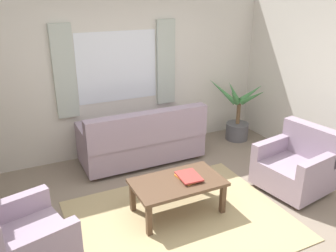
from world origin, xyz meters
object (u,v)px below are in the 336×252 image
armchair_right (297,165)px  potted_plant (237,119)px  armchair_left (17,244)px  couch (143,141)px  coffee_table (178,185)px  book_stack_on_table (189,177)px

armchair_right → potted_plant: potted_plant is taller
armchair_right → potted_plant: 1.79m
armchair_left → couch: bearing=-63.1°
armchair_left → coffee_table: size_ratio=0.92×
armchair_right → book_stack_on_table: armchair_right is taller
book_stack_on_table → potted_plant: (1.88, 1.56, -0.06)m
armchair_left → armchair_right: 3.54m
book_stack_on_table → coffee_table: bearing=178.2°
book_stack_on_table → potted_plant: size_ratio=0.30×
armchair_left → armchair_right: bearing=-103.4°
armchair_left → book_stack_on_table: size_ratio=2.98×
armchair_right → coffee_table: armchair_right is taller
armchair_left → book_stack_on_table: (1.97, 0.25, 0.11)m
book_stack_on_table → armchair_left: bearing=-172.8°
coffee_table → potted_plant: potted_plant is taller
couch → armchair_left: bearing=41.0°
coffee_table → potted_plant: 2.55m
coffee_table → armchair_right: bearing=-7.0°
book_stack_on_table → potted_plant: potted_plant is taller
armchair_right → potted_plant: bearing=161.2°
armchair_left → coffee_table: bearing=-96.2°
coffee_table → book_stack_on_table: bearing=-1.8°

